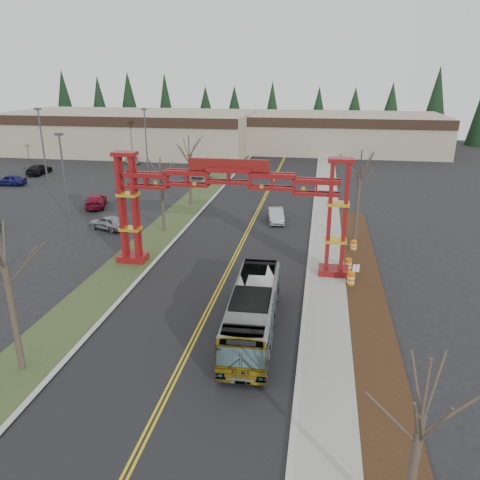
% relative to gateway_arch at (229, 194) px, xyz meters
% --- Properties ---
extents(ground, '(200.00, 200.00, 0.00)m').
position_rel_gateway_arch_xyz_m(ground, '(-0.00, -18.00, -5.98)').
color(ground, black).
rests_on(ground, ground).
extents(road, '(12.00, 110.00, 0.02)m').
position_rel_gateway_arch_xyz_m(road, '(-0.00, 7.00, -5.97)').
color(road, black).
rests_on(road, ground).
extents(lane_line_left, '(0.12, 100.00, 0.01)m').
position_rel_gateway_arch_xyz_m(lane_line_left, '(-0.12, 7.00, -5.96)').
color(lane_line_left, gold).
rests_on(lane_line_left, road).
extents(lane_line_right, '(0.12, 100.00, 0.01)m').
position_rel_gateway_arch_xyz_m(lane_line_right, '(0.12, 7.00, -5.96)').
color(lane_line_right, gold).
rests_on(lane_line_right, road).
extents(curb_right, '(0.30, 110.00, 0.15)m').
position_rel_gateway_arch_xyz_m(curb_right, '(6.15, 7.00, -5.91)').
color(curb_right, '#ACABA7').
rests_on(curb_right, ground).
extents(sidewalk_right, '(2.60, 110.00, 0.14)m').
position_rel_gateway_arch_xyz_m(sidewalk_right, '(7.60, 7.00, -5.91)').
color(sidewalk_right, gray).
rests_on(sidewalk_right, ground).
extents(landscape_strip, '(2.60, 50.00, 0.12)m').
position_rel_gateway_arch_xyz_m(landscape_strip, '(10.20, -8.00, -5.92)').
color(landscape_strip, black).
rests_on(landscape_strip, ground).
extents(grass_median, '(4.00, 110.00, 0.08)m').
position_rel_gateway_arch_xyz_m(grass_median, '(-8.00, 7.00, -5.94)').
color(grass_median, '#2F4422').
rests_on(grass_median, ground).
extents(curb_left, '(0.30, 110.00, 0.15)m').
position_rel_gateway_arch_xyz_m(curb_left, '(-6.15, 7.00, -5.91)').
color(curb_left, '#ACABA7').
rests_on(curb_left, ground).
extents(gateway_arch, '(18.20, 1.60, 8.90)m').
position_rel_gateway_arch_xyz_m(gateway_arch, '(0.00, 0.00, 0.00)').
color(gateway_arch, '#600C0D').
rests_on(gateway_arch, ground).
extents(retail_building_west, '(46.00, 22.30, 7.50)m').
position_rel_gateway_arch_xyz_m(retail_building_west, '(-30.00, 53.96, -2.22)').
color(retail_building_west, tan).
rests_on(retail_building_west, ground).
extents(retail_building_east, '(38.00, 20.30, 7.00)m').
position_rel_gateway_arch_xyz_m(retail_building_east, '(10.00, 61.95, -2.47)').
color(retail_building_east, tan).
rests_on(retail_building_east, ground).
extents(conifer_treeline, '(116.10, 5.60, 13.00)m').
position_rel_gateway_arch_xyz_m(conifer_treeline, '(0.25, 74.00, 0.50)').
color(conifer_treeline, black).
rests_on(conifer_treeline, ground).
extents(transit_bus, '(2.84, 10.67, 2.95)m').
position_rel_gateway_arch_xyz_m(transit_bus, '(3.23, -9.38, -4.51)').
color(transit_bus, '#9C9EA3').
rests_on(transit_bus, ground).
extents(silver_sedan, '(2.18, 4.38, 1.38)m').
position_rel_gateway_arch_xyz_m(silver_sedan, '(2.35, 12.77, -5.29)').
color(silver_sedan, '#A5A8AD').
rests_on(silver_sedan, ground).
extents(parked_car_near_a, '(4.49, 2.96, 1.42)m').
position_rel_gateway_arch_xyz_m(parked_car_near_a, '(-13.54, 7.45, -5.27)').
color(parked_car_near_a, '#98989F').
rests_on(parked_car_near_a, ground).
extents(parked_car_mid_a, '(3.66, 5.45, 1.46)m').
position_rel_gateway_arch_xyz_m(parked_car_mid_a, '(-18.51, 14.93, -5.25)').
color(parked_car_mid_a, maroon).
rests_on(parked_car_mid_a, ground).
extents(parked_car_mid_b, '(4.40, 1.94, 1.47)m').
position_rel_gateway_arch_xyz_m(parked_car_mid_b, '(-35.02, 23.00, -5.25)').
color(parked_car_mid_b, navy).
rests_on(parked_car_mid_b, ground).
extents(parked_car_far_a, '(4.14, 1.48, 1.36)m').
position_rel_gateway_arch_xyz_m(parked_car_far_a, '(-11.00, 32.16, -5.30)').
color(parked_car_far_a, gray).
rests_on(parked_car_far_a, ground).
extents(parked_car_far_b, '(3.55, 4.91, 1.24)m').
position_rel_gateway_arch_xyz_m(parked_car_far_b, '(-24.96, 41.66, -5.36)').
color(parked_car_far_b, silver).
rests_on(parked_car_far_b, ground).
extents(parked_car_far_c, '(2.41, 5.26, 1.49)m').
position_rel_gateway_arch_xyz_m(parked_car_far_c, '(-35.44, 30.61, -5.24)').
color(parked_car_far_c, black).
rests_on(parked_car_far_c, ground).
extents(bare_tree_median_near, '(3.31, 3.31, 7.90)m').
position_rel_gateway_arch_xyz_m(bare_tree_median_near, '(-8.00, -14.92, -0.30)').
color(bare_tree_median_near, '#382D26').
rests_on(bare_tree_median_near, ground).
extents(bare_tree_median_mid, '(3.10, 3.10, 7.20)m').
position_rel_gateway_arch_xyz_m(bare_tree_median_mid, '(-8.00, 7.80, -0.86)').
color(bare_tree_median_mid, '#382D26').
rests_on(bare_tree_median_mid, ground).
extents(bare_tree_median_far, '(3.32, 3.32, 8.03)m').
position_rel_gateway_arch_xyz_m(bare_tree_median_far, '(-8.00, 17.47, -0.18)').
color(bare_tree_median_far, '#382D26').
rests_on(bare_tree_median_far, ground).
extents(bare_tree_right_near, '(2.96, 2.96, 6.92)m').
position_rel_gateway_arch_xyz_m(bare_tree_right_near, '(10.00, -21.26, -1.05)').
color(bare_tree_right_near, '#382D26').
rests_on(bare_tree_right_near, ground).
extents(bare_tree_right_far, '(3.27, 3.27, 8.25)m').
position_rel_gateway_arch_xyz_m(bare_tree_right_far, '(10.00, 7.93, 0.07)').
color(bare_tree_right_far, '#382D26').
rests_on(bare_tree_right_far, ground).
extents(light_pole_near, '(0.77, 0.39, 8.92)m').
position_rel_gateway_arch_xyz_m(light_pole_near, '(-18.96, 9.72, -0.82)').
color(light_pole_near, '#3F3F44').
rests_on(light_pole_near, ground).
extents(light_pole_mid, '(0.87, 0.44, 10.06)m').
position_rel_gateway_arch_xyz_m(light_pole_mid, '(-31.42, 26.21, -0.16)').
color(light_pole_mid, '#3F3F44').
rests_on(light_pole_mid, ground).
extents(light_pole_far, '(0.81, 0.41, 9.40)m').
position_rel_gateway_arch_xyz_m(light_pole_far, '(-20.50, 36.94, -0.55)').
color(light_pole_far, '#3F3F44').
rests_on(light_pole_far, ground).
extents(street_sign, '(0.45, 0.11, 1.99)m').
position_rel_gateway_arch_xyz_m(street_sign, '(9.44, -2.48, -4.55)').
color(street_sign, '#3F3F44').
rests_on(street_sign, ground).
extents(barrel_south, '(0.58, 0.58, 1.08)m').
position_rel_gateway_arch_xyz_m(barrel_south, '(9.23, -1.73, -5.44)').
color(barrel_south, '#CC700B').
rests_on(barrel_south, ground).
extents(barrel_mid, '(0.53, 0.53, 0.98)m').
position_rel_gateway_arch_xyz_m(barrel_mid, '(9.15, 1.07, -5.49)').
color(barrel_mid, '#CC700B').
rests_on(barrel_mid, ground).
extents(barrel_north, '(0.52, 0.52, 0.97)m').
position_rel_gateway_arch_xyz_m(barrel_north, '(9.79, 5.45, -5.50)').
color(barrel_north, '#CC700B').
rests_on(barrel_north, ground).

